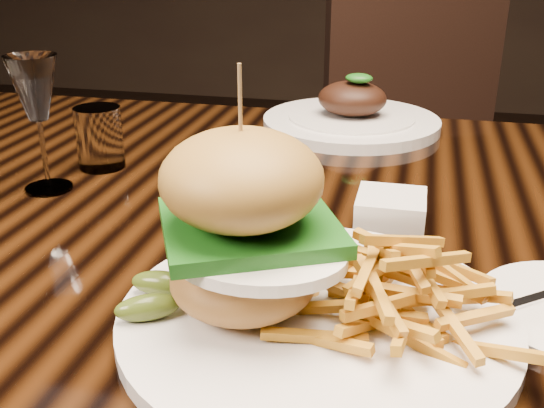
% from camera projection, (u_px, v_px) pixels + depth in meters
% --- Properties ---
extents(dining_table, '(1.60, 0.90, 0.75)m').
position_uv_depth(dining_table, '(331.00, 268.00, 0.78)').
color(dining_table, black).
rests_on(dining_table, ground).
extents(burger_plate, '(0.33, 0.33, 0.22)m').
position_uv_depth(burger_plate, '(306.00, 267.00, 0.51)').
color(burger_plate, silver).
rests_on(burger_plate, dining_table).
extents(ramekin, '(0.09, 0.09, 0.04)m').
position_uv_depth(ramekin, '(391.00, 210.00, 0.71)').
color(ramekin, silver).
rests_on(ramekin, dining_table).
extents(wine_glass, '(0.06, 0.06, 0.17)m').
position_uv_depth(wine_glass, '(35.00, 93.00, 0.76)').
color(wine_glass, white).
rests_on(wine_glass, dining_table).
extents(water_tumbler, '(0.06, 0.06, 0.09)m').
position_uv_depth(water_tumbler, '(100.00, 138.00, 0.87)').
color(water_tumbler, white).
rests_on(water_tumbler, dining_table).
extents(far_dish, '(0.29, 0.29, 0.09)m').
position_uv_depth(far_dish, '(351.00, 118.00, 1.06)').
color(far_dish, silver).
rests_on(far_dish, dining_table).
extents(chair_far, '(0.61, 0.61, 0.95)m').
position_uv_depth(chair_far, '(425.00, 155.00, 1.60)').
color(chair_far, black).
rests_on(chair_far, ground).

